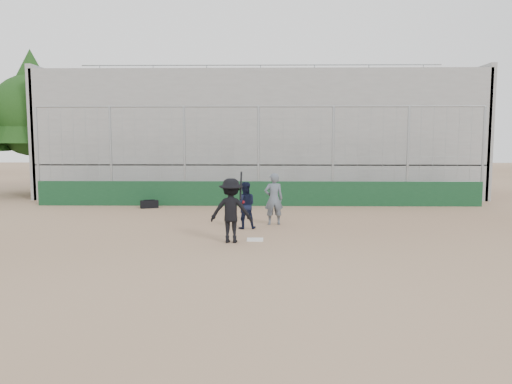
{
  "coord_description": "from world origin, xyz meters",
  "views": [
    {
      "loc": [
        0.27,
        -13.17,
        2.69
      ],
      "look_at": [
        0.0,
        1.4,
        1.15
      ],
      "focal_mm": 35.0,
      "sensor_mm": 36.0,
      "label": 1
    }
  ],
  "objects_px": {
    "catcher_crouched": "(245,213)",
    "umpire": "(274,202)",
    "equipment_bag": "(149,204)",
    "batter_at_plate": "(231,210)"
  },
  "relations": [
    {
      "from": "catcher_crouched",
      "to": "equipment_bag",
      "type": "xyz_separation_m",
      "value": [
        -3.95,
        4.53,
        -0.34
      ]
    },
    {
      "from": "umpire",
      "to": "catcher_crouched",
      "type": "bearing_deg",
      "value": 31.91
    },
    {
      "from": "batter_at_plate",
      "to": "equipment_bag",
      "type": "bearing_deg",
      "value": 119.45
    },
    {
      "from": "catcher_crouched",
      "to": "equipment_bag",
      "type": "bearing_deg",
      "value": 131.07
    },
    {
      "from": "equipment_bag",
      "to": "umpire",
      "type": "bearing_deg",
      "value": -37.88
    },
    {
      "from": "catcher_crouched",
      "to": "umpire",
      "type": "xyz_separation_m",
      "value": [
        0.89,
        0.77,
        0.25
      ]
    },
    {
      "from": "catcher_crouched",
      "to": "umpire",
      "type": "bearing_deg",
      "value": 40.87
    },
    {
      "from": "catcher_crouched",
      "to": "umpire",
      "type": "distance_m",
      "value": 1.2
    },
    {
      "from": "umpire",
      "to": "equipment_bag",
      "type": "distance_m",
      "value": 6.15
    },
    {
      "from": "umpire",
      "to": "equipment_bag",
      "type": "relative_size",
      "value": 1.97
    }
  ]
}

